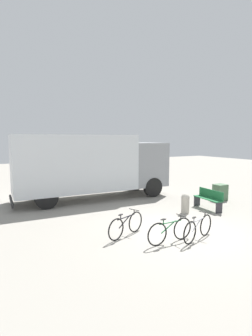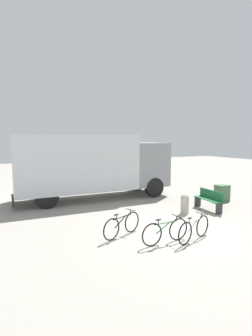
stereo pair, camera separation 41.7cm
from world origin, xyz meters
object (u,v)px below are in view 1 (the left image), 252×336
at_px(delivery_truck, 91,164).
at_px(bollard_near_bench, 185,203).
at_px(park_bench, 209,198).
at_px(utility_box, 220,192).
at_px(bicycle_middle, 170,231).
at_px(bicycle_far, 198,228).
at_px(bicycle_near, 126,225).

distance_m(delivery_truck, bollard_near_bench, 5.40).
height_order(park_bench, bollard_near_bench, park_bench).
bearing_deg(delivery_truck, bollard_near_bench, -58.63).
distance_m(bollard_near_bench, utility_box, 3.39).
distance_m(delivery_truck, bicycle_middle, 6.98).
relative_size(delivery_truck, bollard_near_bench, 9.62).
bearing_deg(bicycle_far, park_bench, 22.32).
bearing_deg(delivery_truck, bicycle_near, -97.88).
height_order(delivery_truck, park_bench, delivery_truck).
xyz_separation_m(bicycle_middle, bicycle_far, (0.93, -0.24, 0.00)).
bearing_deg(utility_box, bicycle_near, -162.69).
bearing_deg(bicycle_middle, bicycle_far, -16.01).
relative_size(delivery_truck, bicycle_middle, 4.82).
height_order(bicycle_near, bicycle_middle, same).
relative_size(delivery_truck, bicycle_far, 5.00).
bearing_deg(bollard_near_bench, bicycle_far, -123.73).
bearing_deg(bicycle_middle, delivery_truck, 87.67).
distance_m(bicycle_far, bollard_near_bench, 3.02).
bearing_deg(park_bench, delivery_truck, 44.57).
distance_m(bicycle_middle, bollard_near_bench, 3.46).
relative_size(delivery_truck, park_bench, 5.37).
relative_size(bollard_near_bench, utility_box, 1.03).
bearing_deg(bicycle_far, bollard_near_bench, 39.38).
xyz_separation_m(delivery_truck, bicycle_far, (0.87, -7.05, -1.51)).
distance_m(bicycle_middle, utility_box, 6.70).
distance_m(delivery_truck, bicycle_far, 7.26).
xyz_separation_m(bicycle_middle, bollard_near_bench, (2.61, 2.27, 0.08)).
relative_size(bicycle_middle, bicycle_far, 1.04).
bearing_deg(bollard_near_bench, delivery_truck, 119.31).
bearing_deg(delivery_truck, park_bench, -46.99).
bearing_deg(park_bench, bicycle_far, 132.82).
bearing_deg(delivery_truck, utility_box, -29.46).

